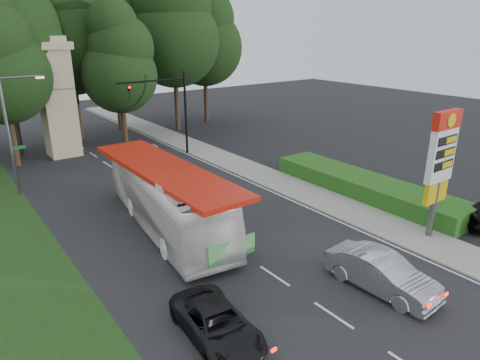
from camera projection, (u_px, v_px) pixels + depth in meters
ground at (343, 322)px, 16.34m from camera, size 120.00×120.00×0.00m
road_surface at (186, 217)px, 25.41m from camera, size 14.00×80.00×0.02m
sidewalk_right at (291, 187)px, 30.17m from camera, size 3.00×80.00×0.12m
hedge at (365, 186)px, 28.65m from camera, size 3.00×14.00×1.20m
gas_station_pylon at (441, 158)px, 21.53m from camera, size 2.10×0.45×6.85m
traffic_signal_mast at (172, 103)px, 36.12m from camera, size 6.10×0.35×7.20m
streetlight_signs at (11, 130)px, 27.57m from camera, size 2.75×0.98×8.00m
monument at (57, 97)px, 36.20m from camera, size 3.00×3.00×10.05m
tree_center_right at (67, 24)px, 39.68m from camera, size 9.24×9.24×18.15m
tree_east_near at (112, 38)px, 44.45m from camera, size 8.12×8.12×15.95m
tree_east_mid at (173, 21)px, 43.68m from camera, size 9.52×9.52×18.70m
tree_far_east at (204, 31)px, 48.33m from camera, size 8.68×8.68×17.05m
tree_monument_right at (118, 59)px, 37.94m from camera, size 6.72×6.72×13.20m
transit_bus at (167, 198)px, 23.63m from camera, size 4.61×12.98×3.54m
sedan_silver at (381, 273)px, 18.14m from camera, size 2.00×5.03×1.63m
suv_charcoal at (217, 323)px, 15.32m from camera, size 2.49×4.68×1.25m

